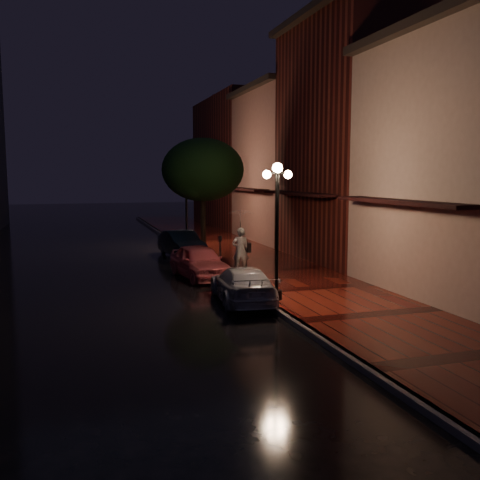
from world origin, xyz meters
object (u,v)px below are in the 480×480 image
object	(u,v)px
streetlamp_far	(186,202)
navy_car	(182,244)
pink_car	(200,262)
parking_meter	(220,249)
silver_car	(243,285)
street_tree	(203,172)
streetlamp_near	(277,223)
woman_with_umbrella	(241,231)

from	to	relation	value
streetlamp_far	navy_car	distance (m)	3.99
pink_car	parking_meter	xyz separation A→B (m)	(1.15, 1.13, 0.33)
navy_car	silver_car	xyz separation A→B (m)	(0.00, -10.09, -0.08)
streetlamp_far	navy_car	xyz separation A→B (m)	(-0.95, -3.35, -1.94)
street_tree	parking_meter	distance (m)	5.91
streetlamp_near	street_tree	size ratio (longest dim) A/B	0.74
street_tree	pink_car	xyz separation A→B (m)	(-1.61, -6.05, -3.58)
pink_car	street_tree	bearing A→B (deg)	68.37
streetlamp_near	streetlamp_far	world-z (taller)	same
streetlamp_far	street_tree	xyz separation A→B (m)	(0.26, -3.01, 1.64)
navy_car	parking_meter	xyz separation A→B (m)	(0.75, -4.57, 0.33)
street_tree	parking_meter	size ratio (longest dim) A/B	4.18
streetlamp_far	streetlamp_near	bearing A→B (deg)	-90.00
streetlamp_near	parking_meter	size ratio (longest dim) A/B	3.11
woman_with_umbrella	parking_meter	bearing A→B (deg)	-55.78
parking_meter	woman_with_umbrella	bearing A→B (deg)	-96.62
streetlamp_far	pink_car	distance (m)	9.36
parking_meter	streetlamp_far	bearing A→B (deg)	64.65
streetlamp_near	parking_meter	bearing A→B (deg)	91.89
streetlamp_far	woman_with_umbrella	world-z (taller)	streetlamp_far
streetlamp_near	streetlamp_far	bearing A→B (deg)	90.00
streetlamp_far	woman_with_umbrella	size ratio (longest dim) A/B	1.65
woman_with_umbrella	parking_meter	xyz separation A→B (m)	(-0.45, 1.46, -0.88)
streetlamp_far	parking_meter	world-z (taller)	streetlamp_far
woman_with_umbrella	street_tree	bearing A→B (deg)	-73.11
streetlamp_near	pink_car	size ratio (longest dim) A/B	1.11
parking_meter	navy_car	bearing A→B (deg)	75.41
pink_car	navy_car	world-z (taller)	pink_car
streetlamp_near	street_tree	bearing A→B (deg)	88.65
pink_car	navy_car	bearing A→B (deg)	79.25
streetlamp_near	streetlamp_far	size ratio (longest dim) A/B	1.00
pink_car	navy_car	distance (m)	5.72
streetlamp_far	street_tree	distance (m)	3.44
street_tree	navy_car	distance (m)	3.80
woman_with_umbrella	streetlamp_near	bearing A→B (deg)	103.79
navy_car	streetlamp_near	bearing A→B (deg)	-92.17
streetlamp_near	navy_car	bearing A→B (deg)	95.10
navy_car	pink_car	bearing A→B (deg)	-101.32
navy_car	silver_car	world-z (taller)	navy_car
streetlamp_near	streetlamp_far	distance (m)	14.00
pink_car	woman_with_umbrella	bearing A→B (deg)	-18.11
navy_car	woman_with_umbrella	bearing A→B (deg)	-85.98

